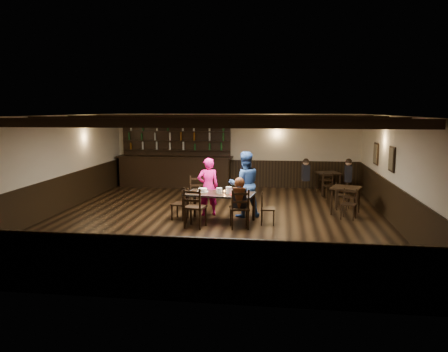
# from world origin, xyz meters

# --- Properties ---
(ground) EXTENTS (10.00, 10.00, 0.00)m
(ground) POSITION_xyz_m (0.00, 0.00, 0.00)
(ground) COLOR black
(ground) RESTS_ON ground
(room_shell) EXTENTS (9.02, 10.02, 2.71)m
(room_shell) POSITION_xyz_m (0.01, 0.04, 1.75)
(room_shell) COLOR beige
(room_shell) RESTS_ON ground
(dining_table) EXTENTS (1.82, 1.07, 0.75)m
(dining_table) POSITION_xyz_m (0.14, -0.26, 0.68)
(dining_table) COLOR black
(dining_table) RESTS_ON ground
(chair_near_left) EXTENTS (0.55, 0.53, 1.01)m
(chair_near_left) POSITION_xyz_m (-0.41, -0.93, 0.59)
(chair_near_left) COLOR black
(chair_near_left) RESTS_ON ground
(chair_near_right) EXTENTS (0.53, 0.52, 0.97)m
(chair_near_right) POSITION_xyz_m (0.70, -0.85, 0.57)
(chair_near_right) COLOR black
(chair_near_right) RESTS_ON ground
(chair_end_left) EXTENTS (0.44, 0.45, 0.82)m
(chair_end_left) POSITION_xyz_m (-0.87, -0.15, 0.48)
(chair_end_left) COLOR black
(chair_end_left) RESTS_ON ground
(chair_end_right) EXTENTS (0.35, 0.37, 0.79)m
(chair_end_right) POSITION_xyz_m (1.29, -0.33, 0.46)
(chair_end_right) COLOR black
(chair_end_right) RESTS_ON ground
(chair_far_pushed) EXTENTS (0.53, 0.52, 0.97)m
(chair_far_pushed) POSITION_xyz_m (-0.71, 1.10, 0.57)
(chair_far_pushed) COLOR black
(chair_far_pushed) RESTS_ON ground
(woman_pink) EXTENTS (0.67, 0.54, 1.57)m
(woman_pink) POSITION_xyz_m (-0.28, 0.41, 0.79)
(woman_pink) COLOR #FA1887
(woman_pink) RESTS_ON ground
(man_blue) EXTENTS (1.01, 0.89, 1.76)m
(man_blue) POSITION_xyz_m (0.71, 0.40, 0.88)
(man_blue) COLOR navy
(man_blue) RESTS_ON ground
(seated_person) EXTENTS (0.33, 0.50, 0.81)m
(seated_person) POSITION_xyz_m (0.68, -0.78, 0.83)
(seated_person) COLOR black
(seated_person) RESTS_ON ground
(cake) EXTENTS (0.29, 0.29, 0.09)m
(cake) POSITION_xyz_m (-0.33, -0.14, 0.79)
(cake) COLOR white
(cake) RESTS_ON dining_table
(plate_stack_a) EXTENTS (0.15, 0.15, 0.14)m
(plate_stack_a) POSITION_xyz_m (0.12, -0.30, 0.82)
(plate_stack_a) COLOR white
(plate_stack_a) RESTS_ON dining_table
(plate_stack_b) EXTENTS (0.15, 0.15, 0.17)m
(plate_stack_b) POSITION_xyz_m (0.37, -0.28, 0.84)
(plate_stack_b) COLOR white
(plate_stack_b) RESTS_ON dining_table
(tea_light) EXTENTS (0.05, 0.05, 0.06)m
(tea_light) POSITION_xyz_m (0.24, -0.18, 0.78)
(tea_light) COLOR #A5A8AD
(tea_light) RESTS_ON dining_table
(salt_shaker) EXTENTS (0.03, 0.03, 0.08)m
(salt_shaker) POSITION_xyz_m (0.50, -0.38, 0.79)
(salt_shaker) COLOR silver
(salt_shaker) RESTS_ON dining_table
(pepper_shaker) EXTENTS (0.04, 0.04, 0.10)m
(pepper_shaker) POSITION_xyz_m (0.50, -0.39, 0.80)
(pepper_shaker) COLOR #A5A8AD
(pepper_shaker) RESTS_ON dining_table
(drink_glass) EXTENTS (0.07, 0.07, 0.11)m
(drink_glass) POSITION_xyz_m (0.47, -0.20, 0.81)
(drink_glass) COLOR silver
(drink_glass) RESTS_ON dining_table
(menu_red) EXTENTS (0.36, 0.29, 0.00)m
(menu_red) POSITION_xyz_m (0.57, -0.40, 0.75)
(menu_red) COLOR maroon
(menu_red) RESTS_ON dining_table
(menu_blue) EXTENTS (0.37, 0.30, 0.00)m
(menu_blue) POSITION_xyz_m (0.70, -0.22, 0.75)
(menu_blue) COLOR #101753
(menu_blue) RESTS_ON dining_table
(bar_counter) EXTENTS (4.29, 0.70, 2.20)m
(bar_counter) POSITION_xyz_m (-2.25, 4.72, 0.73)
(bar_counter) COLOR black
(bar_counter) RESTS_ON ground
(back_table_a) EXTENTS (0.95, 0.95, 0.75)m
(back_table_a) POSITION_xyz_m (3.44, 1.07, 0.64)
(back_table_a) COLOR black
(back_table_a) RESTS_ON ground
(back_table_b) EXTENTS (0.91, 0.91, 0.75)m
(back_table_b) POSITION_xyz_m (3.25, 3.90, 0.64)
(back_table_b) COLOR black
(back_table_b) RESTS_ON ground
(bg_patron_left) EXTENTS (0.27, 0.39, 0.75)m
(bg_patron_left) POSITION_xyz_m (2.50, 3.83, 0.84)
(bg_patron_left) COLOR black
(bg_patron_left) RESTS_ON ground
(bg_patron_right) EXTENTS (0.26, 0.39, 0.78)m
(bg_patron_right) POSITION_xyz_m (3.89, 3.78, 0.85)
(bg_patron_right) COLOR black
(bg_patron_right) RESTS_ON ground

